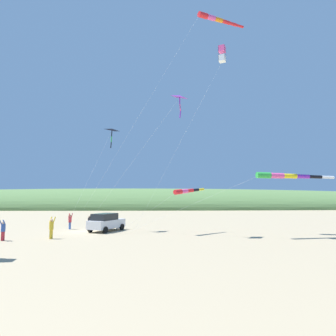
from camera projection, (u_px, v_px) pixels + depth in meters
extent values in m
plane|color=tan|center=(87.00, 231.00, 30.13)|extent=(600.00, 600.00, 0.00)
ellipsoid|color=#567A42|center=(133.00, 208.00, 84.86)|extent=(28.00, 240.00, 11.50)
cube|color=silver|center=(107.00, 224.00, 30.43)|extent=(4.67, 3.57, 0.84)
cube|color=black|center=(105.00, 217.00, 30.19)|extent=(3.03, 2.60, 0.68)
cylinder|color=black|center=(108.00, 226.00, 32.10)|extent=(0.69, 0.49, 0.66)
cylinder|color=black|center=(122.00, 227.00, 31.33)|extent=(0.69, 0.49, 0.66)
cylinder|color=black|center=(90.00, 229.00, 29.45)|extent=(0.69, 0.49, 0.66)
cylinder|color=black|center=(105.00, 230.00, 28.69)|extent=(0.69, 0.49, 0.66)
cube|color=white|center=(118.00, 227.00, 32.98)|extent=(0.60, 0.40, 0.36)
cube|color=white|center=(118.00, 225.00, 33.00)|extent=(0.62, 0.42, 0.06)
cube|color=#335199|center=(70.00, 226.00, 32.11)|extent=(0.33, 0.29, 0.75)
cylinder|color=#B72833|center=(70.00, 219.00, 32.17)|extent=(0.48, 0.48, 0.62)
sphere|color=#A37551|center=(70.00, 216.00, 32.21)|extent=(0.24, 0.24, 0.24)
cylinder|color=#B72833|center=(72.00, 215.00, 32.19)|extent=(0.36, 0.29, 0.47)
cylinder|color=#B72833|center=(69.00, 215.00, 32.00)|extent=(0.36, 0.29, 0.47)
cube|color=gold|center=(51.00, 234.00, 24.99)|extent=(0.32, 0.19, 0.79)
cylinder|color=gold|center=(51.00, 226.00, 25.06)|extent=(0.40, 0.40, 0.65)
sphere|color=tan|center=(52.00, 220.00, 25.10)|extent=(0.25, 0.25, 0.25)
cylinder|color=gold|center=(51.00, 220.00, 25.28)|extent=(0.41, 0.14, 0.50)
cylinder|color=gold|center=(54.00, 220.00, 25.25)|extent=(0.41, 0.14, 0.50)
cube|color=#8E6B9E|center=(89.00, 226.00, 32.68)|extent=(0.19, 0.28, 0.65)
cylinder|color=#232328|center=(89.00, 220.00, 32.73)|extent=(0.36, 0.36, 0.54)
sphere|color=brown|center=(89.00, 217.00, 32.77)|extent=(0.20, 0.20, 0.20)
cylinder|color=#232328|center=(91.00, 217.00, 32.87)|extent=(0.16, 0.34, 0.41)
cylinder|color=#232328|center=(90.00, 217.00, 32.61)|extent=(0.16, 0.34, 0.41)
cube|color=#B72833|center=(3.00, 236.00, 23.95)|extent=(0.30, 0.17, 0.74)
cylinder|color=#335199|center=(3.00, 228.00, 24.01)|extent=(0.37, 0.37, 0.61)
sphere|color=tan|center=(3.00, 223.00, 24.05)|extent=(0.23, 0.23, 0.23)
cylinder|color=#335199|center=(4.00, 222.00, 23.90)|extent=(0.38, 0.13, 0.46)
cylinder|color=#335199|center=(1.00, 222.00, 23.92)|extent=(0.38, 0.13, 0.46)
cylinder|color=red|center=(178.00, 192.00, 27.94)|extent=(0.93, 0.97, 0.56)
cylinder|color=#EF4C93|center=(184.00, 191.00, 28.49)|extent=(0.87, 0.93, 0.49)
cylinder|color=red|center=(190.00, 191.00, 29.04)|extent=(0.82, 0.88, 0.42)
cylinder|color=black|center=(195.00, 190.00, 29.59)|extent=(0.76, 0.83, 0.36)
cylinder|color=yellow|center=(201.00, 189.00, 30.14)|extent=(0.71, 0.78, 0.29)
cylinder|color=white|center=(147.00, 212.00, 30.49)|extent=(6.24, 5.46, 3.90)
pyramid|color=black|center=(112.00, 129.00, 31.85)|extent=(1.56, 1.68, 0.49)
cylinder|color=black|center=(112.00, 130.00, 31.87)|extent=(0.98, 0.71, 0.48)
cylinder|color=black|center=(112.00, 134.00, 31.82)|extent=(0.15, 0.17, 0.64)
cylinder|color=green|center=(111.00, 139.00, 31.76)|extent=(0.16, 0.16, 0.64)
cylinder|color=black|center=(111.00, 145.00, 31.73)|extent=(0.18, 0.18, 0.64)
cylinder|color=white|center=(89.00, 178.00, 28.81)|extent=(5.02, 3.52, 10.78)
cube|color=#EF4C93|center=(222.00, 49.00, 31.22)|extent=(0.89, 0.89, 0.67)
cube|color=white|center=(222.00, 59.00, 31.12)|extent=(0.89, 0.89, 0.67)
cylinder|color=black|center=(226.00, 55.00, 31.34)|extent=(0.02, 0.02, 1.73)
cylinder|color=black|center=(220.00, 56.00, 31.61)|extent=(0.02, 0.02, 1.73)
cylinder|color=black|center=(224.00, 52.00, 30.73)|extent=(0.02, 0.02, 1.73)
cylinder|color=black|center=(218.00, 53.00, 31.00)|extent=(0.02, 0.02, 1.73)
cylinder|color=white|center=(178.00, 146.00, 31.11)|extent=(2.03, 9.33, 17.95)
cylinder|color=green|center=(264.00, 175.00, 25.98)|extent=(0.73, 1.36, 0.57)
cylinder|color=#EF4C93|center=(277.00, 176.00, 26.20)|extent=(0.67, 1.35, 0.51)
cylinder|color=yellow|center=(290.00, 176.00, 26.42)|extent=(0.61, 1.34, 0.45)
cylinder|color=purple|center=(303.00, 176.00, 26.64)|extent=(0.55, 1.33, 0.39)
cylinder|color=black|center=(315.00, 177.00, 26.86)|extent=(0.49, 1.32, 0.33)
cylinder|color=white|center=(328.00, 177.00, 27.09)|extent=(0.43, 1.31, 0.27)
cylinder|color=white|center=(188.00, 206.00, 28.20)|extent=(5.59, 11.67, 5.38)
pyramid|color=purple|center=(180.00, 96.00, 28.14)|extent=(1.57, 1.76, 0.40)
cylinder|color=black|center=(180.00, 97.00, 28.15)|extent=(1.14, 0.66, 0.34)
cylinder|color=purple|center=(180.00, 101.00, 28.08)|extent=(0.17, 0.11, 0.67)
cylinder|color=#EF4C93|center=(180.00, 108.00, 27.97)|extent=(0.17, 0.20, 0.67)
cylinder|color=purple|center=(180.00, 114.00, 27.91)|extent=(0.19, 0.21, 0.68)
cylinder|color=white|center=(128.00, 168.00, 29.99)|extent=(5.28, 10.29, 13.13)
cylinder|color=red|center=(203.00, 15.00, 29.13)|extent=(0.94, 1.14, 0.61)
cylinder|color=#EF4C93|center=(211.00, 18.00, 29.59)|extent=(0.89, 1.11, 0.55)
cylinder|color=orange|center=(218.00, 20.00, 30.05)|extent=(0.83, 1.08, 0.49)
cylinder|color=red|center=(226.00, 22.00, 30.50)|extent=(0.77, 1.05, 0.42)
cylinder|color=red|center=(233.00, 24.00, 30.96)|extent=(0.72, 1.02, 0.36)
cylinder|color=red|center=(240.00, 26.00, 31.42)|extent=(0.66, 0.98, 0.30)
cylinder|color=white|center=(134.00, 125.00, 29.20)|extent=(3.07, 12.95, 21.52)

